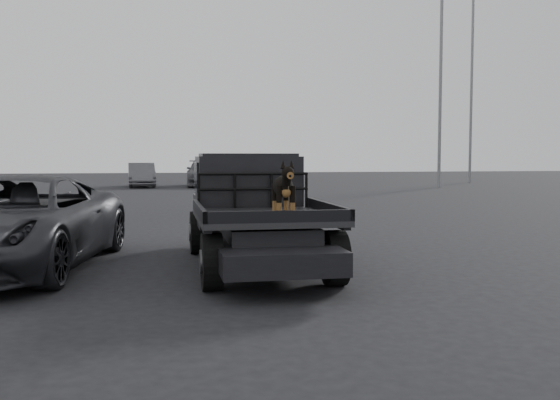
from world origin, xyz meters
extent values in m
plane|color=black|center=(0.00, 0.00, 0.00)|extent=(120.00, 120.00, 0.00)
imported|color=#2A2B2F|center=(-3.72, 1.85, 0.73)|extent=(3.22, 5.56, 1.46)
imported|color=#535358|center=(-2.62, 28.45, 0.69)|extent=(1.72, 4.29, 1.39)
imported|color=#4A4A4F|center=(1.06, 28.59, 0.78)|extent=(2.42, 5.49, 1.57)
cylinder|color=slate|center=(13.79, 24.34, 6.01)|extent=(0.18, 0.18, 12.01)
cylinder|color=slate|center=(18.78, 30.28, 7.23)|extent=(0.18, 0.18, 14.46)
camera|label=1|loc=(-1.48, -8.28, 1.75)|focal=40.00mm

